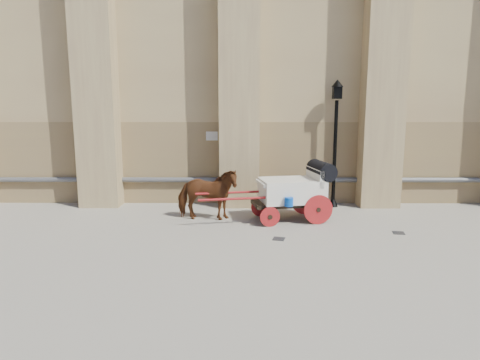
{
  "coord_description": "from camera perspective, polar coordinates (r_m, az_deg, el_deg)",
  "views": [
    {
      "loc": [
        -0.91,
        -11.57,
        3.64
      ],
      "look_at": [
        -0.97,
        1.63,
        1.29
      ],
      "focal_mm": 32.0,
      "sensor_mm": 36.0,
      "label": 1
    }
  ],
  "objects": [
    {
      "name": "street_lamp",
      "position": [
        15.49,
        12.59,
        5.23
      ],
      "size": [
        0.42,
        0.42,
        4.48
      ],
      "color": "black",
      "rests_on": "ground"
    },
    {
      "name": "drain_grate_far",
      "position": [
        13.14,
        20.39,
        -6.62
      ],
      "size": [
        0.37,
        0.37,
        0.01
      ],
      "primitive_type": "cube",
      "rotation": [
        0.0,
        0.0,
        -0.18
      ],
      "color": "black",
      "rests_on": "ground"
    },
    {
      "name": "drain_grate_near",
      "position": [
        11.86,
        5.2,
        -7.81
      ],
      "size": [
        0.39,
        0.39,
        0.01
      ],
      "primitive_type": "cube",
      "rotation": [
        0.0,
        0.0,
        -0.27
      ],
      "color": "black",
      "rests_on": "ground"
    },
    {
      "name": "horse",
      "position": [
        13.55,
        -4.41,
        -1.93
      ],
      "size": [
        2.02,
        1.04,
        1.66
      ],
      "primitive_type": "imported",
      "rotation": [
        0.0,
        0.0,
        1.5
      ],
      "color": "#623016",
      "rests_on": "ground"
    },
    {
      "name": "carriage",
      "position": [
        13.61,
        7.48,
        -1.18
      ],
      "size": [
        4.39,
        1.91,
        1.86
      ],
      "rotation": [
        0.0,
        0.0,
        0.19
      ],
      "color": "black",
      "rests_on": "ground"
    },
    {
      "name": "ground",
      "position": [
        12.16,
        4.57,
        -7.37
      ],
      "size": [
        90.0,
        90.0,
        0.0
      ],
      "primitive_type": "plane",
      "color": "gray",
      "rests_on": "ground"
    }
  ]
}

